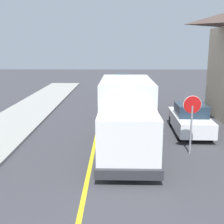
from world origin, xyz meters
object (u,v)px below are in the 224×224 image
box_truck (126,112)px  stop_sign (192,114)px  parked_car_mid (124,89)px  parked_car_far (121,81)px  parked_van_across (190,119)px  parked_car_near (129,102)px

box_truck → stop_sign: size_ratio=2.72×
box_truck → parked_car_mid: (0.40, 14.57, -0.97)m
parked_car_mid → parked_car_far: (-0.15, 6.47, 0.00)m
parked_van_across → stop_sign: (-0.80, -3.23, 1.06)m
parked_car_near → box_truck: bearing=-94.1°
box_truck → stop_sign: 2.94m
parked_car_mid → parked_van_across: 12.49m
parked_car_near → stop_sign: stop_sign is taller
parked_car_near → parked_car_far: same height
box_truck → parked_car_far: 21.07m
parked_car_near → parked_van_across: 6.02m
parked_van_across → stop_sign: stop_sign is taller
parked_car_mid → parked_van_across: same height
parked_van_across → parked_car_mid: bearing=105.1°
parked_van_across → parked_car_near: bearing=121.1°
box_truck → parked_car_near: size_ratio=1.61×
parked_car_near → parked_van_across: size_ratio=1.00×
parked_car_near → parked_van_across: same height
parked_car_near → parked_car_mid: (-0.15, 6.90, 0.00)m
stop_sign → parked_van_across: bearing=76.0°
box_truck → parked_van_across: (3.66, 2.52, -0.97)m
parked_car_near → stop_sign: bearing=-74.6°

